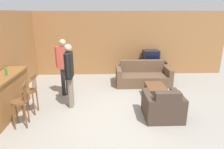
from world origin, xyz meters
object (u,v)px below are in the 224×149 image
at_px(coffee_table, 156,88).
at_px(tv, 151,56).
at_px(couch_far, 143,76).
at_px(bottle, 6,71).
at_px(bar_chair_mid, 30,94).
at_px(bar_chair_near, 20,105).
at_px(armchair_near, 163,107).
at_px(person_by_window, 64,64).
at_px(person_by_counter, 69,72).
at_px(tv_unit, 150,69).

xyz_separation_m(coffee_table, tv, (0.32, 2.24, 0.51)).
height_order(couch_far, bottle, bottle).
bearing_deg(couch_far, bar_chair_mid, -147.60).
relative_size(bar_chair_near, armchair_near, 1.14).
bearing_deg(tv, armchair_near, -97.21).
distance_m(armchair_near, person_by_window, 3.19).
relative_size(couch_far, bottle, 7.52).
bearing_deg(person_by_counter, couch_far, 36.76).
height_order(bar_chair_mid, bottle, bottle).
height_order(coffee_table, person_by_window, person_by_window).
relative_size(couch_far, coffee_table, 2.26).
bearing_deg(bar_chair_mid, armchair_near, -6.37).
height_order(bar_chair_mid, coffee_table, bar_chair_mid).
height_order(bar_chair_mid, couch_far, bar_chair_mid).
distance_m(bar_chair_near, bottle, 1.03).
bearing_deg(person_by_counter, bar_chair_mid, -159.99).
relative_size(bar_chair_mid, bottle, 4.02).
distance_m(tv, bottle, 5.30).
xyz_separation_m(armchair_near, person_by_window, (-2.69, 1.54, 0.74)).
bearing_deg(bar_chair_near, tv, 44.13).
relative_size(couch_far, tv_unit, 1.57).
bearing_deg(tv, bottle, -144.74).
height_order(bar_chair_near, person_by_window, person_by_window).
distance_m(bar_chair_near, armchair_near, 3.39).
relative_size(coffee_table, tv, 1.38).
bearing_deg(bottle, coffee_table, 11.54).
xyz_separation_m(bottle, person_by_counter, (1.49, 0.36, -0.16)).
bearing_deg(tv_unit, armchair_near, -97.21).
height_order(coffee_table, bottle, bottle).
distance_m(tv_unit, tv, 0.54).
height_order(bar_chair_near, bottle, bottle).
relative_size(couch_far, tv, 3.12).
relative_size(coffee_table, bottle, 3.32).
xyz_separation_m(coffee_table, bottle, (-4.00, -0.82, 0.82)).
bearing_deg(tv_unit, bottle, -144.71).
bearing_deg(coffee_table, person_by_counter, -169.64).
bearing_deg(armchair_near, person_by_counter, 163.01).
relative_size(bar_chair_near, bottle, 4.02).
bearing_deg(armchair_near, couch_far, 91.08).
relative_size(armchair_near, person_by_window, 0.51).
height_order(tv_unit, bottle, bottle).
xyz_separation_m(coffee_table, person_by_counter, (-2.50, -0.46, 0.66)).
distance_m(couch_far, tv, 1.20).
height_order(bar_chair_mid, person_by_window, person_by_window).
bearing_deg(couch_far, bottle, -151.19).
xyz_separation_m(tv, person_by_counter, (-2.83, -2.69, 0.14)).
relative_size(coffee_table, person_by_counter, 0.49).
height_order(tv, person_by_window, person_by_window).
relative_size(armchair_near, tv, 1.46).
relative_size(tv_unit, person_by_counter, 0.71).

